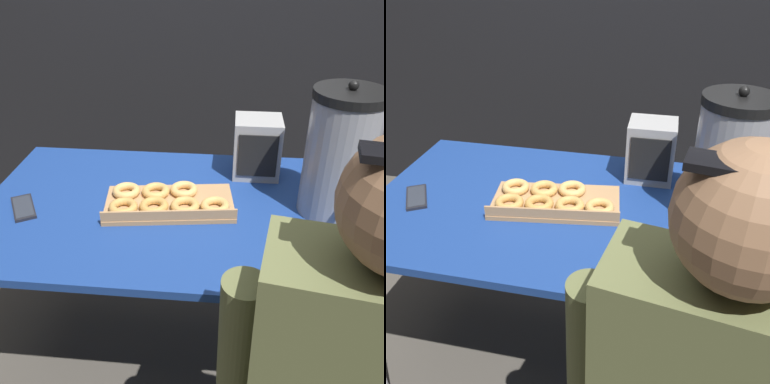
% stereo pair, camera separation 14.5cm
% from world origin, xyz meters
% --- Properties ---
extents(ground_plane, '(12.00, 12.00, 0.00)m').
position_xyz_m(ground_plane, '(0.00, 0.00, 0.00)').
color(ground_plane, '#4C473F').
extents(folding_table, '(1.54, 0.83, 0.74)m').
position_xyz_m(folding_table, '(0.00, 0.00, 0.70)').
color(folding_table, navy).
rests_on(folding_table, ground).
extents(donut_box, '(0.47, 0.29, 0.05)m').
position_xyz_m(donut_box, '(-0.12, -0.01, 0.76)').
color(donut_box, tan).
rests_on(donut_box, folding_table).
extents(coffee_urn, '(0.23, 0.26, 0.45)m').
position_xyz_m(coffee_urn, '(0.44, 0.03, 0.95)').
color(coffee_urn, '#939399').
rests_on(coffee_urn, folding_table).
extents(cell_phone, '(0.14, 0.17, 0.01)m').
position_xyz_m(cell_phone, '(-0.61, -0.07, 0.75)').
color(cell_phone, black).
rests_on(cell_phone, folding_table).
extents(space_heater, '(0.17, 0.16, 0.23)m').
position_xyz_m(space_heater, '(0.19, 0.26, 0.85)').
color(space_heater, '#9E9E9E').
rests_on(space_heater, folding_table).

